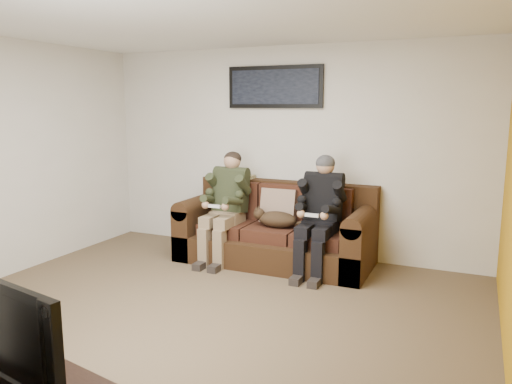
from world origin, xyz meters
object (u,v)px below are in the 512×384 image
at_px(framed_poster, 275,87).
at_px(sofa, 277,232).
at_px(cat, 276,219).
at_px(television, 20,327).
at_px(person_right, 320,207).
at_px(person_left, 226,200).

bearing_deg(framed_poster, sofa, -62.49).
bearing_deg(cat, framed_poster, 114.08).
bearing_deg(framed_poster, television, -86.16).
bearing_deg(sofa, television, -88.80).
relative_size(sofa, person_right, 1.74).
relative_size(sofa, person_left, 1.75).
xyz_separation_m(sofa, cat, (0.05, -0.17, 0.20)).
bearing_deg(sofa, person_right, -17.99).
bearing_deg(framed_poster, person_left, -124.22).
relative_size(person_left, framed_poster, 1.05).
bearing_deg(sofa, cat, -74.48).
height_order(framed_poster, television, framed_poster).
bearing_deg(person_left, television, -79.40).
distance_m(person_right, television, 3.63).
bearing_deg(person_left, person_right, 0.02).
xyz_separation_m(person_left, television, (0.67, -3.59, 0.01)).
xyz_separation_m(sofa, person_right, (0.59, -0.19, 0.39)).
xyz_separation_m(framed_poster, television, (0.28, -4.17, -1.35)).
distance_m(cat, television, 3.62).
xyz_separation_m(person_right, television, (-0.51, -3.59, 0.00)).
xyz_separation_m(sofa, television, (0.08, -3.78, 0.40)).
height_order(person_right, cat, person_right).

